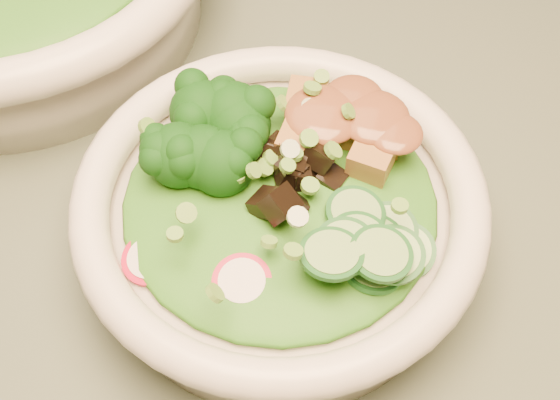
# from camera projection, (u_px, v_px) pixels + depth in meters

# --- Properties ---
(dining_table) EXTENTS (1.20, 0.80, 0.75)m
(dining_table) POSITION_uv_depth(u_px,v_px,m) (135.00, 220.00, 0.62)
(dining_table) COLOR black
(dining_table) RESTS_ON ground
(salad_bowl) EXTENTS (0.23, 0.23, 0.06)m
(salad_bowl) POSITION_uv_depth(u_px,v_px,m) (280.00, 218.00, 0.45)
(salad_bowl) COLOR silver
(salad_bowl) RESTS_ON dining_table
(lettuce_bed) EXTENTS (0.18, 0.18, 0.02)m
(lettuce_bed) POSITION_uv_depth(u_px,v_px,m) (280.00, 199.00, 0.43)
(lettuce_bed) COLOR #1E5A13
(lettuce_bed) RESTS_ON salad_bowl
(broccoli_florets) EXTENTS (0.07, 0.06, 0.04)m
(broccoli_florets) POSITION_uv_depth(u_px,v_px,m) (205.00, 137.00, 0.44)
(broccoli_florets) COLOR black
(broccoli_florets) RESTS_ON salad_bowl
(radish_slices) EXTENTS (0.10, 0.04, 0.02)m
(radish_slices) POSITION_uv_depth(u_px,v_px,m) (212.00, 268.00, 0.40)
(radish_slices) COLOR #AE0D2D
(radish_slices) RESTS_ON salad_bowl
(cucumber_slices) EXTENTS (0.06, 0.06, 0.03)m
(cucumber_slices) POSITION_uv_depth(u_px,v_px,m) (361.00, 248.00, 0.40)
(cucumber_slices) COLOR #7CAC5F
(cucumber_slices) RESTS_ON salad_bowl
(mushroom_heap) EXTENTS (0.06, 0.06, 0.03)m
(mushroom_heap) POSITION_uv_depth(u_px,v_px,m) (292.00, 175.00, 0.42)
(mushroom_heap) COLOR black
(mushroom_heap) RESTS_ON salad_bowl
(tofu_cubes) EXTENTS (0.08, 0.05, 0.03)m
(tofu_cubes) POSITION_uv_depth(u_px,v_px,m) (343.00, 132.00, 0.44)
(tofu_cubes) COLOR #9E6B34
(tofu_cubes) RESTS_ON salad_bowl
(peanut_sauce) EXTENTS (0.06, 0.05, 0.01)m
(peanut_sauce) POSITION_uv_depth(u_px,v_px,m) (345.00, 119.00, 0.44)
(peanut_sauce) COLOR brown
(peanut_sauce) RESTS_ON tofu_cubes
(scallion_garnish) EXTENTS (0.17, 0.17, 0.02)m
(scallion_garnish) POSITION_uv_depth(u_px,v_px,m) (280.00, 178.00, 0.41)
(scallion_garnish) COLOR #649D37
(scallion_garnish) RESTS_ON salad_bowl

